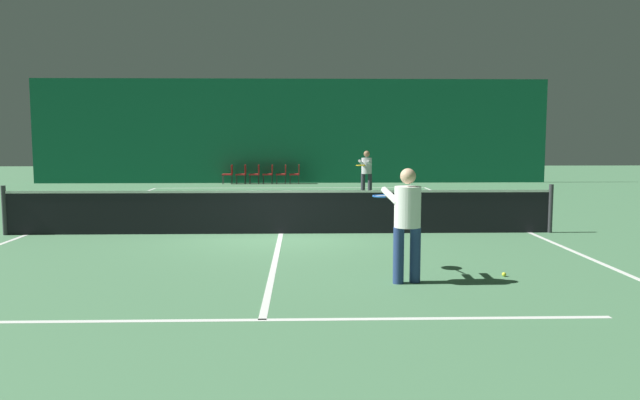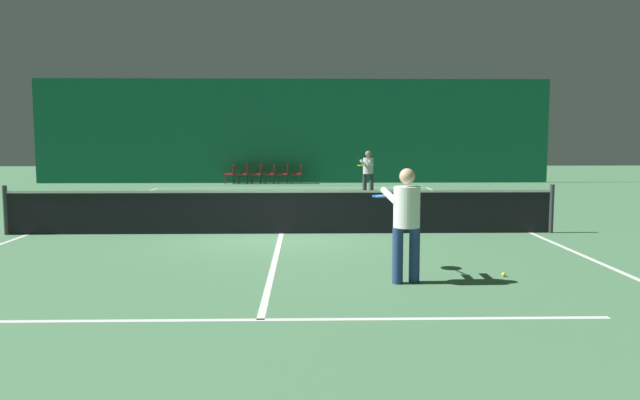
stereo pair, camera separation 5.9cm
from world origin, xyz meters
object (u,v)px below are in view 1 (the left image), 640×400
Objects in this scene: tennis_net at (281,211)px; courtside_chair_5 at (296,173)px; player_near at (406,216)px; courtside_chair_3 at (269,173)px; tennis_ball at (504,274)px; courtside_chair_0 at (229,173)px; courtside_chair_1 at (243,173)px; courtside_chair_4 at (283,173)px; courtside_chair_2 at (256,173)px; player_far at (366,170)px.

tennis_net is 14.29× the size of courtside_chair_5.
player_near is 18.86m from courtside_chair_3.
courtside_chair_0 is at bearing 109.02° from tennis_ball.
courtside_chair_1 is at bearing -90.00° from courtside_chair_3.
courtside_chair_5 is at bearing -8.31° from player_near.
courtside_chair_4 and courtside_chair_5 have the same top height.
courtside_chair_1 is at bearing -90.00° from courtside_chair_4.
courtside_chair_1 and courtside_chair_3 have the same top height.
courtside_chair_2 and courtside_chair_5 have the same top height.
courtside_chair_3 and courtside_chair_4 have the same top height.
player_far is at bearing 72.14° from tennis_net.
tennis_ball is (4.53, -18.29, -0.45)m from courtside_chair_3.
courtside_chair_1 is at bearing -90.00° from courtside_chair_2.
tennis_ball is (1.57, 0.32, -0.94)m from player_near.
tennis_net is at bearing 129.86° from tennis_ball.
player_far is (2.74, 8.50, 0.42)m from tennis_net.
player_near is 1.05× the size of player_far.
courtside_chair_0 is at bearing -90.00° from courtside_chair_4.
courtside_chair_5 is 12.73× the size of tennis_ball.
courtside_chair_5 is at bearing 90.00° from courtside_chair_1.
player_near is at bearing 5.47° from courtside_chair_5.
tennis_net is 14.21m from courtside_chair_1.
courtside_chair_0 is 1.18m from courtside_chair_2.
courtside_chair_1 and courtside_chair_2 have the same top height.
player_far is 1.90× the size of courtside_chair_5.
player_near is at bearing -66.56° from tennis_net.
player_far is at bearing 33.91° from courtside_chair_3.
courtside_chair_0 is 12.73× the size of tennis_ball.
courtside_chair_0 is (-2.76, 14.04, -0.03)m from tennis_net.
tennis_net is 5.00m from player_near.
tennis_net is 14.31m from courtside_chair_0.
courtside_chair_0 is at bearing 0.51° from player_near.
courtside_chair_0 is 1.00× the size of courtside_chair_5.
player_near reaches higher than tennis_net.
courtside_chair_0 is 19.36m from tennis_ball.
tennis_net reaches higher than courtside_chair_5.
courtside_chair_1 is at bearing 107.35° from tennis_ball.
courtside_chair_0 is 1.00× the size of courtside_chair_2.
courtside_chair_3 is at bearing 103.91° from tennis_ball.
player_near is at bearing 7.27° from courtside_chair_4.
courtside_chair_1 is 1.18m from courtside_chair_3.
tennis_net reaches higher than courtside_chair_2.
courtside_chair_2 is 1.00× the size of courtside_chair_3.
courtside_chair_0 is at bearing -90.00° from courtside_chair_1.
courtside_chair_1 is 1.00× the size of courtside_chair_5.
courtside_chair_4 is at bearing -90.00° from courtside_chair_5.
courtside_chair_1 is at bearing -120.38° from player_far.
courtside_chair_1 is at bearing -1.21° from player_near.
courtside_chair_0 is 1.00× the size of courtside_chair_1.
courtside_chair_3 is (-3.72, 5.54, -0.44)m from player_far.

